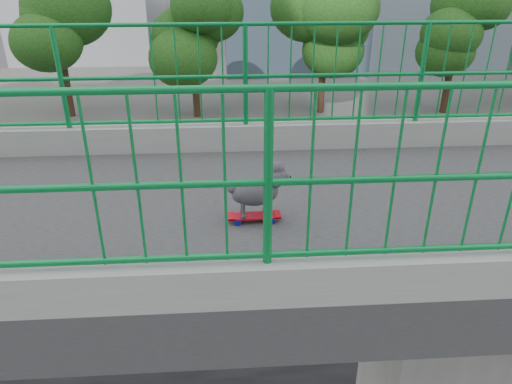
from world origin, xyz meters
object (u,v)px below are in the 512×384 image
Objects in this scene: car_4 at (310,141)px; car_1 at (32,254)px; skateboard at (254,217)px; car_3 at (309,166)px; car_6 at (5,252)px; poodle at (258,190)px.

car_1 is at bearing 132.54° from car_4.
skateboard is 17.51m from car_3.
car_6 is at bearing 120.91° from car_3.
car_6 is at bearing 130.40° from car_4.
car_6 is (0.00, -0.82, 0.08)m from car_1.
poodle reaches higher than car_6.
car_3 is at bearing 122.95° from car_1.
car_6 is (-9.55, -7.23, -6.29)m from skateboard.
car_1 is at bearing -147.24° from poodle.
car_1 is at bearing -147.36° from skateboard.
car_1 is (-9.55, -6.45, -6.62)m from poodle.
poodle is 0.11× the size of car_3.
car_4 is at bearing 130.40° from car_6.
skateboard is 0.11× the size of car_1.
car_3 is at bearing 166.62° from poodle.
poodle is 20.64m from car_4.
poodle reaches higher than car_1.
poodle is at bearing 34.01° from car_1.
poodle is 17.59m from car_3.
car_3 is 0.90× the size of car_6.
poodle is at bearing 167.87° from car_3.
skateboard is 13.53m from car_6.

